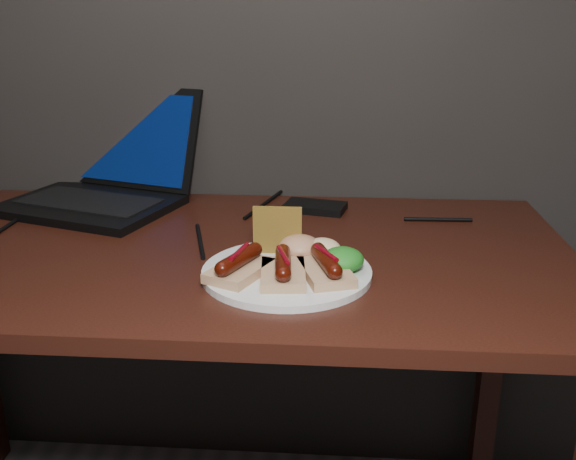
# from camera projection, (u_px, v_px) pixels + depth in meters

# --- Properties ---
(desk) EXTENTS (1.40, 0.70, 0.75)m
(desk) POSITION_uv_depth(u_px,v_px,m) (196.00, 290.00, 1.22)
(desk) COLOR #39170E
(desk) RESTS_ON ground
(laptop) EXTENTS (0.44, 0.44, 0.25)m
(laptop) POSITION_uv_depth(u_px,v_px,m) (105.00, 179.00, 1.45)
(laptop) COLOR black
(laptop) RESTS_ON desk
(hard_drive) EXTENTS (0.14, 0.10, 0.02)m
(hard_drive) POSITION_uv_depth(u_px,v_px,m) (315.00, 207.00, 1.40)
(hard_drive) COLOR black
(hard_drive) RESTS_ON desk
(desk_cables) EXTENTS (0.95, 0.44, 0.01)m
(desk_cables) POSITION_uv_depth(u_px,v_px,m) (216.00, 220.00, 1.33)
(desk_cables) COLOR black
(desk_cables) RESTS_ON desk
(plate) EXTENTS (0.33, 0.33, 0.01)m
(plate) POSITION_uv_depth(u_px,v_px,m) (287.00, 272.00, 1.06)
(plate) COLOR silver
(plate) RESTS_ON desk
(bread_sausage_left) EXTENTS (0.11, 0.13, 0.04)m
(bread_sausage_left) POSITION_uv_depth(u_px,v_px,m) (239.00, 266.00, 1.03)
(bread_sausage_left) COLOR #E2B385
(bread_sausage_left) RESTS_ON plate
(bread_sausage_center) EXTENTS (0.08, 0.12, 0.04)m
(bread_sausage_center) POSITION_uv_depth(u_px,v_px,m) (283.00, 269.00, 1.02)
(bread_sausage_center) COLOR #E2B385
(bread_sausage_center) RESTS_ON plate
(bread_sausage_right) EXTENTS (0.10, 0.13, 0.04)m
(bread_sausage_right) POSITION_uv_depth(u_px,v_px,m) (326.00, 267.00, 1.03)
(bread_sausage_right) COLOR #E2B385
(bread_sausage_right) RESTS_ON plate
(crispbread) EXTENTS (0.09, 0.01, 0.08)m
(crispbread) POSITION_uv_depth(u_px,v_px,m) (277.00, 230.00, 1.12)
(crispbread) COLOR olive
(crispbread) RESTS_ON plate
(salad_greens) EXTENTS (0.07, 0.07, 0.04)m
(salad_greens) POSITION_uv_depth(u_px,v_px,m) (343.00, 259.00, 1.05)
(salad_greens) COLOR #136216
(salad_greens) RESTS_ON plate
(salsa_mound) EXTENTS (0.07, 0.07, 0.04)m
(salsa_mound) POSITION_uv_depth(u_px,v_px,m) (300.00, 247.00, 1.10)
(salsa_mound) COLOR #9C230F
(salsa_mound) RESTS_ON plate
(coleslaw_mound) EXTENTS (0.06, 0.06, 0.04)m
(coleslaw_mound) POSITION_uv_depth(u_px,v_px,m) (322.00, 249.00, 1.10)
(coleslaw_mound) COLOR #EFE7CE
(coleslaw_mound) RESTS_ON plate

